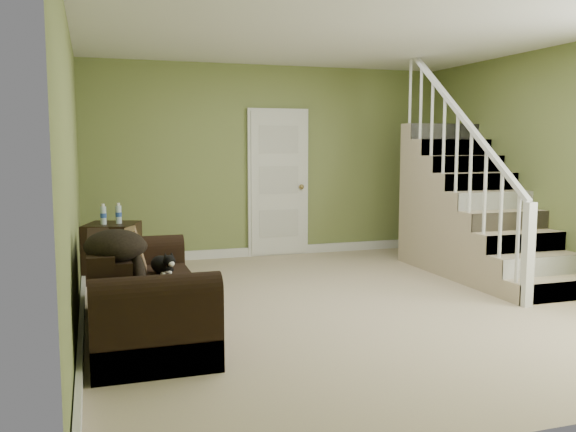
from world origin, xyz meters
TOP-DOWN VIEW (x-y plane):
  - floor at (0.00, 0.00)m, footprint 5.00×5.50m
  - ceiling at (0.00, 0.00)m, footprint 5.00×5.50m
  - wall_back at (0.00, 2.75)m, footprint 5.00×0.04m
  - wall_front at (0.00, -2.75)m, footprint 5.00×0.04m
  - wall_left at (-2.50, 0.00)m, footprint 0.04×5.50m
  - wall_right at (2.50, 0.00)m, footprint 0.04×5.50m
  - baseboard_back at (0.00, 2.72)m, footprint 5.00×0.04m
  - baseboard_left at (-2.47, 0.00)m, footprint 0.04×5.50m
  - baseboard_right at (2.47, 0.00)m, footprint 0.04×5.50m
  - door at (0.10, 2.71)m, footprint 0.86×0.12m
  - staircase at (1.99, 0.97)m, footprint 1.00×2.51m
  - sofa at (-2.01, -0.40)m, footprint 0.87×2.01m
  - side_table at (-2.15, 1.72)m, footprint 0.69×0.69m
  - cat at (-1.80, -0.08)m, footprint 0.27×0.43m
  - banana at (-1.76, -0.86)m, footprint 0.11×0.21m
  - throw_pillow at (-2.00, 0.19)m, footprint 0.22×0.40m
  - throw_blanket at (-2.21, -0.86)m, footprint 0.43×0.56m

SIDE VIEW (x-z plane):
  - floor at x=0.00m, z-range -0.01..0.01m
  - baseboard_back at x=0.00m, z-range 0.00..0.12m
  - baseboard_left at x=-2.47m, z-range 0.00..0.12m
  - baseboard_right at x=2.47m, z-range 0.00..0.12m
  - sofa at x=-2.01m, z-range -0.09..0.70m
  - side_table at x=-2.15m, z-range -0.11..0.78m
  - banana at x=-1.76m, z-range 0.43..0.49m
  - cat at x=-1.80m, z-range 0.41..0.61m
  - throw_pillow at x=-2.00m, z-range 0.40..0.80m
  - staircase at x=1.99m, z-range -0.77..2.05m
  - throw_blanket at x=-2.21m, z-range 0.71..0.94m
  - door at x=0.10m, z-range 0.00..2.02m
  - wall_back at x=0.00m, z-range 0.00..2.60m
  - wall_front at x=0.00m, z-range 0.00..2.60m
  - wall_left at x=-2.50m, z-range 0.00..2.60m
  - wall_right at x=2.50m, z-range 0.00..2.60m
  - ceiling at x=0.00m, z-range 2.60..2.60m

